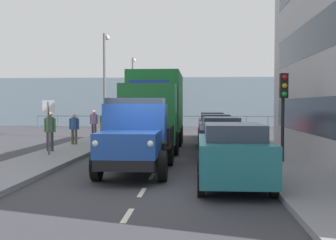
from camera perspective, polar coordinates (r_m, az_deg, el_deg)
ground_plane at (r=20.90m, az=0.14°, el=-3.99°), size 80.00×80.00×0.00m
sidewalk_left at (r=21.08m, az=12.52°, el=-3.79°), size 2.44×38.50×0.15m
sidewalk_right at (r=21.67m, az=-11.89°, el=-3.62°), size 2.44×38.50×0.15m
road_centreline_markings at (r=19.22m, az=-0.19°, el=-4.52°), size 0.12×33.01×0.01m
sea_horizon at (r=43.01m, az=2.12°, el=2.48°), size 80.00×0.80×5.00m
seawall_railing at (r=39.43m, az=1.95°, el=0.21°), size 28.08×0.08×1.20m
truck_vintage_blue at (r=13.43m, az=-4.38°, el=-2.36°), size 2.17×5.64×2.43m
lorry_cargo_green at (r=21.18m, az=-1.73°, el=1.71°), size 2.58×8.20×3.87m
car_teal_kerbside_near at (r=11.37m, az=8.84°, el=-4.62°), size 1.90×4.04×1.72m
car_navy_kerbside_1 at (r=17.05m, az=7.20°, el=-2.38°), size 1.79×3.87×1.72m
car_silver_kerbside_2 at (r=21.86m, az=6.49°, el=-1.39°), size 1.79×3.82×1.72m
car_maroon_kerbside_3 at (r=27.47m, az=5.97°, el=-0.67°), size 1.79×4.40×1.72m
car_grey_oppositeside_0 at (r=22.39m, az=-5.65°, el=-1.29°), size 1.89×4.57×1.72m
car_red_oppositeside_1 at (r=29.10m, az=-3.41°, el=-0.50°), size 1.90×4.51×1.72m
car_black_oppositeside_2 at (r=35.78m, az=-2.03°, el=-0.01°), size 1.93×4.40×1.72m
pedestrian_couple_b at (r=19.39m, az=-15.81°, el=-1.04°), size 0.53×0.34×1.75m
pedestrian_with_bag at (r=22.37m, az=-12.67°, el=-0.83°), size 0.53×0.34×1.61m
pedestrian_strolling at (r=25.15m, az=-8.72°, el=-0.37°), size 0.53×0.34×1.69m
pedestrian_by_lamp at (r=27.28m, az=-10.06°, el=-0.16°), size 0.53×0.34×1.71m
pedestrian_couple_a at (r=28.87m, az=-6.30°, el=-0.01°), size 0.53×0.34×1.72m
traffic_light_near at (r=15.66m, az=15.48°, el=2.95°), size 0.28×0.41×3.20m
lamp_post_promenade at (r=28.19m, az=-8.59°, el=6.04°), size 0.32×1.14×6.78m
lamp_post_far at (r=39.09m, az=-4.79°, el=4.68°), size 0.32×1.14×6.42m
street_sign at (r=17.89m, az=-15.98°, el=0.30°), size 0.50×0.07×2.25m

